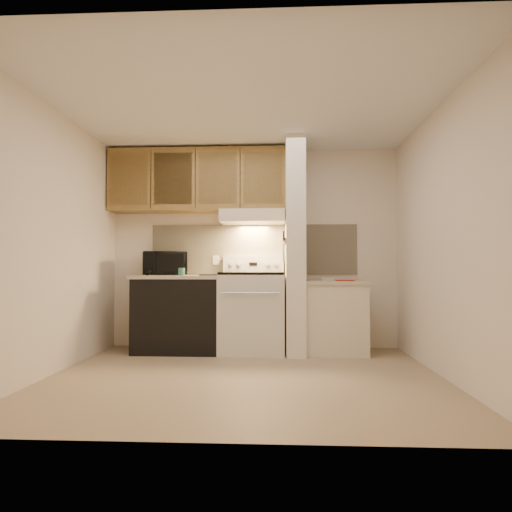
{
  "coord_description": "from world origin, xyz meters",
  "views": [
    {
      "loc": [
        0.29,
        -3.93,
        0.99
      ],
      "look_at": [
        0.07,
        0.75,
        1.13
      ],
      "focal_mm": 30.0,
      "sensor_mm": 36.0,
      "label": 1
    }
  ],
  "objects": [
    {
      "name": "red_folder",
      "position": [
        1.07,
        1.0,
        0.85
      ],
      "size": [
        0.22,
        0.29,
        0.01
      ],
      "primitive_type": "cube",
      "rotation": [
        0.0,
        0.0,
        -0.06
      ],
      "color": "#AD1A0E",
      "rests_on": "right_countertop"
    },
    {
      "name": "backsplash",
      "position": [
        0.0,
        1.49,
        1.24
      ],
      "size": [
        2.6,
        0.02,
        0.63
      ],
      "primitive_type": "cube",
      "color": "beige",
      "rests_on": "wall_back"
    },
    {
      "name": "white_box",
      "position": [
        0.92,
        1.33,
        0.87
      ],
      "size": [
        0.16,
        0.11,
        0.04
      ],
      "primitive_type": "cube",
      "rotation": [
        0.0,
        0.0,
        -0.1
      ],
      "color": "white",
      "rests_on": "right_countertop"
    },
    {
      "name": "range_knob_right_inner",
      "position": [
        0.18,
        1.4,
        1.05
      ],
      "size": [
        0.05,
        0.02,
        0.05
      ],
      "primitive_type": "cylinder",
      "rotation": [
        1.57,
        0.0,
        0.0
      ],
      "color": "silver",
      "rests_on": "range_backguard"
    },
    {
      "name": "ceiling",
      "position": [
        0.0,
        0.0,
        2.5
      ],
      "size": [
        3.6,
        3.6,
        0.0
      ],
      "primitive_type": "plane",
      "rotation": [
        3.14,
        0.0,
        0.0
      ],
      "color": "white",
      "rests_on": "wall_back"
    },
    {
      "name": "microwave",
      "position": [
        -1.1,
        1.31,
        1.05
      ],
      "size": [
        0.61,
        0.51,
        0.29
      ],
      "primitive_type": "imported",
      "rotation": [
        0.0,
        0.0,
        0.34
      ],
      "color": "black",
      "rests_on": "left_countertop"
    },
    {
      "name": "partition_pillar",
      "position": [
        0.51,
        1.15,
        1.25
      ],
      "size": [
        0.22,
        0.7,
        2.5
      ],
      "primitive_type": "cube",
      "color": "white",
      "rests_on": "floor"
    },
    {
      "name": "knife_handle_a",
      "position": [
        0.38,
        0.94,
        1.37
      ],
      "size": [
        0.02,
        0.02,
        0.1
      ],
      "primitive_type": "cylinder",
      "color": "black",
      "rests_on": "knife_strip"
    },
    {
      "name": "knife_strip",
      "position": [
        0.39,
        1.1,
        1.32
      ],
      "size": [
        0.02,
        0.42,
        0.04
      ],
      "primitive_type": "cube",
      "color": "black",
      "rests_on": "partition_pillar"
    },
    {
      "name": "teal_jar",
      "position": [
        -0.83,
        1.06,
        0.95
      ],
      "size": [
        0.1,
        0.1,
        0.09
      ],
      "primitive_type": "cylinder",
      "rotation": [
        0.0,
        0.0,
        -0.22
      ],
      "color": "#2B5B4F",
      "rests_on": "left_countertop"
    },
    {
      "name": "range_display",
      "position": [
        0.0,
        1.4,
        1.05
      ],
      "size": [
        0.1,
        0.01,
        0.04
      ],
      "primitive_type": "cube",
      "color": "black",
      "rests_on": "range_backguard"
    },
    {
      "name": "wall_left",
      "position": [
        -1.8,
        0.0,
        1.25
      ],
      "size": [
        0.02,
        3.0,
        2.5
      ],
      "primitive_type": "cube",
      "color": "#F3E3D0",
      "rests_on": "floor"
    },
    {
      "name": "wall_back",
      "position": [
        0.0,
        1.5,
        1.25
      ],
      "size": [
        3.6,
        2.5,
        0.02
      ],
      "primitive_type": "cube",
      "rotation": [
        1.57,
        0.0,
        0.0
      ],
      "color": "#F3E3D0",
      "rests_on": "floor"
    },
    {
      "name": "knife_blade_c",
      "position": [
        0.38,
        1.1,
        1.2
      ],
      "size": [
        0.01,
        0.04,
        0.2
      ],
      "primitive_type": "cube",
      "color": "silver",
      "rests_on": "knife_strip"
    },
    {
      "name": "range_knob_left_outer",
      "position": [
        -0.28,
        1.4,
        1.05
      ],
      "size": [
        0.05,
        0.02,
        0.05
      ],
      "primitive_type": "cylinder",
      "rotation": [
        1.57,
        0.0,
        0.0
      ],
      "color": "silver",
      "rests_on": "range_backguard"
    },
    {
      "name": "cab_door_c",
      "position": [
        -0.42,
        1.17,
        2.08
      ],
      "size": [
        0.46,
        0.01,
        0.63
      ],
      "primitive_type": "cube",
      "color": "olive",
      "rests_on": "upper_cabinets"
    },
    {
      "name": "knife_blade_b",
      "position": [
        0.38,
        1.03,
        1.21
      ],
      "size": [
        0.01,
        0.04,
        0.18
      ],
      "primitive_type": "cube",
      "color": "silver",
      "rests_on": "knife_strip"
    },
    {
      "name": "range_backguard",
      "position": [
        0.0,
        1.44,
        1.05
      ],
      "size": [
        0.76,
        0.08,
        0.2
      ],
      "primitive_type": "cube",
      "color": "silver",
      "rests_on": "range_body"
    },
    {
      "name": "left_countertop",
      "position": [
        -0.88,
        1.17,
        0.89
      ],
      "size": [
        1.04,
        0.67,
        0.04
      ],
      "primitive_type": "cube",
      "color": "beige",
      "rests_on": "dishwasher_front"
    },
    {
      "name": "oven_mitt",
      "position": [
        0.38,
        1.32,
        1.17
      ],
      "size": [
        0.03,
        0.09,
        0.21
      ],
      "primitive_type": "cube",
      "color": "gray",
      "rests_on": "partition_pillar"
    },
    {
      "name": "knife_handle_d",
      "position": [
        0.38,
        1.17,
        1.37
      ],
      "size": [
        0.02,
        0.02,
        0.1
      ],
      "primitive_type": "cylinder",
      "color": "black",
      "rests_on": "knife_strip"
    },
    {
      "name": "cab_door_b",
      "position": [
        -0.96,
        1.17,
        2.08
      ],
      "size": [
        0.46,
        0.01,
        0.63
      ],
      "primitive_type": "cube",
      "color": "olive",
      "rests_on": "upper_cabinets"
    },
    {
      "name": "upper_cabinets",
      "position": [
        -0.69,
        1.32,
        2.08
      ],
      "size": [
        2.18,
        0.33,
        0.77
      ],
      "primitive_type": "cube",
      "color": "olive",
      "rests_on": "wall_back"
    },
    {
      "name": "dishwasher_front",
      "position": [
        -0.88,
        1.17,
        0.43
      ],
      "size": [
        1.0,
        0.63,
        0.87
      ],
      "primitive_type": "cube",
      "color": "black",
      "rests_on": "floor"
    },
    {
      "name": "floor",
      "position": [
        0.0,
        0.0,
        0.0
      ],
      "size": [
        3.6,
        3.6,
        0.0
      ],
      "primitive_type": "plane",
      "color": "tan",
      "rests_on": "ground"
    },
    {
      "name": "cab_door_d",
      "position": [
        0.13,
        1.17,
        2.08
      ],
      "size": [
        0.46,
        0.01,
        0.63
      ],
      "primitive_type": "cube",
      "color": "olive",
      "rests_on": "upper_cabinets"
    },
    {
      "name": "pillar_trim",
      "position": [
        0.39,
        1.15,
        1.3
      ],
      "size": [
        0.01,
        0.7,
        0.04
      ],
      "primitive_type": "cube",
      "color": "olive",
      "rests_on": "partition_pillar"
    },
    {
      "name": "right_countertop",
      "position": [
        0.97,
        1.15,
        0.83
      ],
      "size": [
        0.74,
        0.64,
        0.04
      ],
      "primitive_type": "cube",
      "color": "beige",
      "rests_on": "right_cab_base"
    },
    {
      "name": "outlet",
      "position": [
        -0.48,
        1.48,
        1.1
      ],
      "size": [
        0.08,
        0.01,
        0.12
      ],
      "primitive_type": "cube",
      "color": "silver",
      "rests_on": "backsplash"
    },
    {
      "name": "cab_gap_c",
      "position": [
        -0.14,
        1.16,
        2.08
      ],
      "size": [
        0.01,
        0.01,
        0.73
      ],
      "primitive_type": "cube",
      "color": "black",
      "rests_on": "upper_cabinets"
    },
    {
      "name": "spoon_rest",
      "position": [
        -0.48,
        0.97,
        0.92
      ],
      "size": [
        0.25,
        0.14,
        0.02
      ],
      "primitive_type": "cube",
      "rotation": [
        0.0,
        0.0,
        0.25
      ],
      "color": "black",
      "rests_on": "left_countertop"
    },
    {
      "name": "range_body",
      "position": [
        0.0,
        1.16,
        0.46
      ],
      "size": [
        0.76,
        0.65,
        0.92
      ],
      "primitive_type": "cube",
      "color": "silver",
      "rests_on": "floor"
    },
    {
      "name": "knife_handle_e",
      "position": [
        0.38,
        1.27,
        1.37
      ],
      "size": [
        0.02,
        0.02,
        0.1
      ],
      "primitive_type": "cylinder",
      "color": "black",
      "rests_on": "knife_strip"
    },
    {
      "name": "hood_lip",
      "position": [
        0.0,
        1.07,
        1.58
      ],
      "size": [
        0.78,
        0.04,
        0.06
      ],
      "primitive_type": "cube",
      "color": "silver",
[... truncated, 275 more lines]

